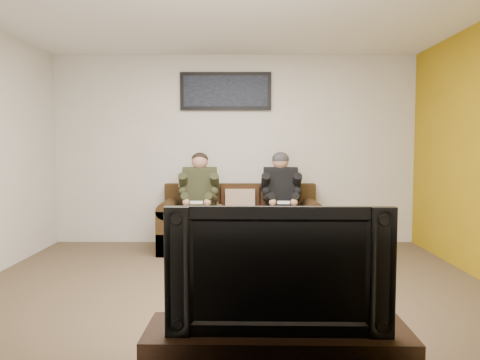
{
  "coord_description": "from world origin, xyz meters",
  "views": [
    {
      "loc": [
        0.09,
        -4.26,
        1.33
      ],
      "look_at": [
        0.07,
        1.2,
        0.95
      ],
      "focal_mm": 35.0,
      "sensor_mm": 36.0,
      "label": 1
    }
  ],
  "objects_px": {
    "framed_poster": "(226,91)",
    "television": "(278,266)",
    "sofa": "(240,225)",
    "person_right": "(281,197)",
    "person_left": "(199,197)",
    "cat": "(235,213)"
  },
  "relations": [
    {
      "from": "person_right",
      "to": "cat",
      "type": "relative_size",
      "value": 1.93
    },
    {
      "from": "cat",
      "to": "television",
      "type": "xyz_separation_m",
      "value": [
        0.26,
        -3.52,
        0.23
      ]
    },
    {
      "from": "sofa",
      "to": "person_right",
      "type": "distance_m",
      "value": 0.68
    },
    {
      "from": "sofa",
      "to": "person_left",
      "type": "distance_m",
      "value": 0.67
    },
    {
      "from": "person_left",
      "to": "framed_poster",
      "type": "xyz_separation_m",
      "value": [
        0.33,
        0.56,
        1.4
      ]
    },
    {
      "from": "person_right",
      "to": "cat",
      "type": "bearing_deg",
      "value": -172.15
    },
    {
      "from": "cat",
      "to": "framed_poster",
      "type": "distance_m",
      "value": 1.72
    },
    {
      "from": "sofa",
      "to": "framed_poster",
      "type": "xyz_separation_m",
      "value": [
        -0.2,
        0.39,
        1.78
      ]
    },
    {
      "from": "cat",
      "to": "framed_poster",
      "type": "bearing_deg",
      "value": 102.15
    },
    {
      "from": "sofa",
      "to": "person_right",
      "type": "relative_size",
      "value": 1.61
    },
    {
      "from": "person_left",
      "to": "sofa",
      "type": "bearing_deg",
      "value": 17.97
    },
    {
      "from": "person_left",
      "to": "framed_poster",
      "type": "height_order",
      "value": "framed_poster"
    },
    {
      "from": "cat",
      "to": "person_right",
      "type": "bearing_deg",
      "value": 7.85
    },
    {
      "from": "television",
      "to": "cat",
      "type": "bearing_deg",
      "value": 95.18
    },
    {
      "from": "sofa",
      "to": "television",
      "type": "relative_size",
      "value": 1.86
    },
    {
      "from": "person_right",
      "to": "television",
      "type": "distance_m",
      "value": 3.62
    },
    {
      "from": "sofa",
      "to": "cat",
      "type": "bearing_deg",
      "value": -103.75
    },
    {
      "from": "framed_poster",
      "to": "television",
      "type": "relative_size",
      "value": 1.14
    },
    {
      "from": "sofa",
      "to": "cat",
      "type": "xyz_separation_m",
      "value": [
        -0.06,
        -0.25,
        0.19
      ]
    },
    {
      "from": "person_right",
      "to": "framed_poster",
      "type": "distance_m",
      "value": 1.67
    },
    {
      "from": "cat",
      "to": "television",
      "type": "distance_m",
      "value": 3.54
    },
    {
      "from": "person_left",
      "to": "cat",
      "type": "relative_size",
      "value": 1.92
    }
  ]
}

